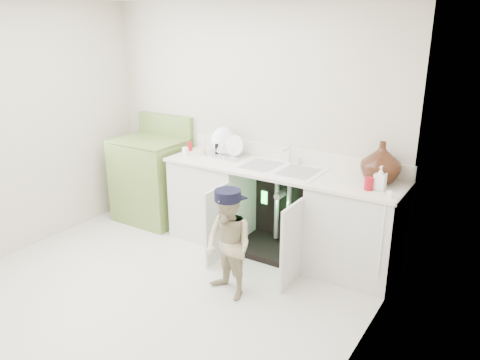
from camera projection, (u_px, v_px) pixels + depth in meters
name	position (u px, v px, depth m)	size (l,w,h in m)	color
ground	(160.00, 289.00, 4.18)	(3.50, 3.50, 0.00)	beige
room_shell	(151.00, 154.00, 3.78)	(6.00, 5.50, 1.26)	beige
counter_run	(283.00, 209.00, 4.70)	(2.44, 1.02, 1.27)	silver
avocado_stove	(152.00, 179.00, 5.54)	(0.79, 0.65, 1.23)	olive
repair_worker	(228.00, 244.00, 3.94)	(0.55, 0.85, 0.96)	tan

